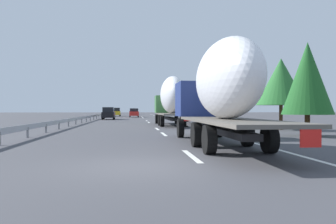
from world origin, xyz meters
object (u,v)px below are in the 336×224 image
object	(u,v)px
truck_lead	(171,99)
car_blue_sedan	(133,112)
truck_trailing	(220,89)
car_yellow_coupe	(116,112)
car_black_suv	(109,113)
road_sign	(180,104)
car_red_compact	(134,113)

from	to	relation	value
truck_lead	car_blue_sedan	distance (m)	67.84
truck_trailing	car_yellow_coupe	xyz separation A→B (m)	(64.89, 7.43, -1.50)
truck_lead	truck_trailing	xyz separation A→B (m)	(-18.80, -0.00, -0.15)
truck_lead	car_black_suv	bearing A→B (deg)	20.18
road_sign	car_blue_sedan	bearing A→B (deg)	7.46
car_yellow_coupe	car_blue_sedan	world-z (taller)	car_yellow_coupe
car_yellow_coupe	car_black_suv	size ratio (longest dim) A/B	1.01
car_yellow_coupe	car_blue_sedan	size ratio (longest dim) A/B	0.96
truck_trailing	car_black_suv	distance (m)	39.85
truck_lead	car_red_compact	distance (m)	36.12
truck_lead	car_yellow_coupe	xyz separation A→B (m)	(46.09, 7.43, -1.66)
truck_trailing	car_red_compact	distance (m)	54.85
truck_trailing	car_black_suv	xyz separation A→B (m)	(39.12, 7.47, -1.52)
truck_lead	truck_trailing	distance (m)	18.80
truck_trailing	car_yellow_coupe	bearing A→B (deg)	6.53
car_blue_sedan	road_sign	world-z (taller)	road_sign
truck_lead	car_black_suv	size ratio (longest dim) A/B	2.84
car_blue_sedan	truck_trailing	bearing A→B (deg)	-177.58
car_yellow_coupe	car_blue_sedan	distance (m)	21.96
truck_trailing	car_red_compact	bearing A→B (deg)	3.59
car_yellow_coupe	road_sign	bearing A→B (deg)	-160.62
car_red_compact	road_sign	size ratio (longest dim) A/B	1.25
truck_lead	car_blue_sedan	world-z (taller)	truck_lead
truck_lead	car_black_suv	distance (m)	21.71
car_yellow_coupe	car_red_compact	distance (m)	10.93
car_yellow_coupe	car_blue_sedan	bearing A→B (deg)	-9.91
car_black_suv	road_sign	xyz separation A→B (m)	(-4.17, -10.57, 1.37)
car_yellow_coupe	car_red_compact	xyz separation A→B (m)	(-10.17, -4.00, -0.07)
truck_lead	truck_trailing	world-z (taller)	truck_lead
car_black_suv	car_red_compact	bearing A→B (deg)	-14.49
car_black_suv	road_sign	bearing A→B (deg)	-111.56
car_yellow_coupe	car_black_suv	bearing A→B (deg)	179.93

